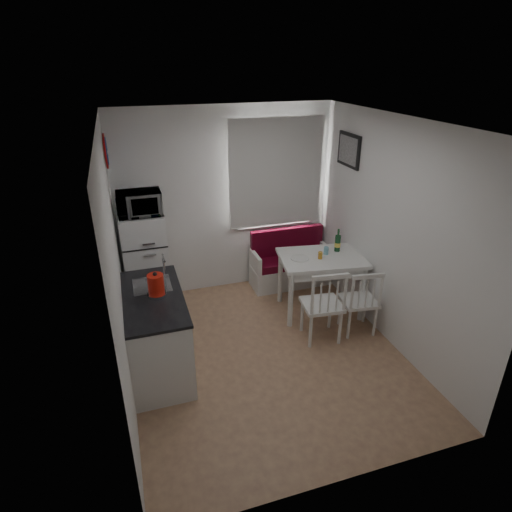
{
  "coord_description": "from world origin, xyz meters",
  "views": [
    {
      "loc": [
        -1.34,
        -3.8,
        3.15
      ],
      "look_at": [
        0.04,
        0.5,
        1.02
      ],
      "focal_mm": 30.0,
      "sensor_mm": 36.0,
      "label": 1
    }
  ],
  "objects": [
    {
      "name": "wall_back",
      "position": [
        0.0,
        1.75,
        1.3
      ],
      "size": [
        3.0,
        0.02,
        2.6
      ],
      "primitive_type": "cube",
      "color": "white",
      "rests_on": "floor"
    },
    {
      "name": "fridge",
      "position": [
        -1.18,
        1.4,
        0.69
      ],
      "size": [
        0.55,
        0.55,
        1.38
      ],
      "primitive_type": "cube",
      "color": "white",
      "rests_on": "floor"
    },
    {
      "name": "plate",
      "position": [
        0.68,
        0.69,
        0.81
      ],
      "size": [
        0.23,
        0.23,
        0.02
      ],
      "primitive_type": "cylinder",
      "color": "white",
      "rests_on": "dining_table"
    },
    {
      "name": "wall_left",
      "position": [
        -1.5,
        0.0,
        1.3
      ],
      "size": [
        0.02,
        3.5,
        2.6
      ],
      "primitive_type": "cube",
      "color": "white",
      "rests_on": "floor"
    },
    {
      "name": "picture_frame",
      "position": [
        1.48,
        1.1,
        2.05
      ],
      "size": [
        0.04,
        0.52,
        0.42
      ],
      "primitive_type": "cube",
      "color": "black",
      "rests_on": "wall_right"
    },
    {
      "name": "curtain",
      "position": [
        0.7,
        1.65,
        1.68
      ],
      "size": [
        1.35,
        0.02,
        1.5
      ],
      "primitive_type": "cube",
      "color": "silver",
      "rests_on": "wall_back"
    },
    {
      "name": "wine_bottle",
      "position": [
        1.25,
        0.77,
        0.96
      ],
      "size": [
        0.08,
        0.08,
        0.31
      ],
      "primitive_type": null,
      "color": "#164522",
      "rests_on": "dining_table"
    },
    {
      "name": "dining_table",
      "position": [
        0.98,
        0.67,
        0.71
      ],
      "size": [
        1.17,
        0.9,
        0.8
      ],
      "rotation": [
        0.0,
        0.0,
        -0.15
      ],
      "color": "white",
      "rests_on": "floor"
    },
    {
      "name": "wall_front",
      "position": [
        0.0,
        -1.75,
        1.3
      ],
      "size": [
        3.0,
        0.02,
        2.6
      ],
      "primitive_type": "cube",
      "color": "white",
      "rests_on": "floor"
    },
    {
      "name": "window",
      "position": [
        0.7,
        1.72,
        1.62
      ],
      "size": [
        1.22,
        0.06,
        1.47
      ],
      "primitive_type": "cube",
      "color": "white",
      "rests_on": "wall_back"
    },
    {
      "name": "drinking_glass_orange",
      "position": [
        0.93,
        0.62,
        0.85
      ],
      "size": [
        0.06,
        0.06,
        0.09
      ],
      "primitive_type": "cylinder",
      "color": "#C48420",
      "rests_on": "dining_table"
    },
    {
      "name": "ceiling",
      "position": [
        0.0,
        0.0,
        2.6
      ],
      "size": [
        3.0,
        3.5,
        0.02
      ],
      "primitive_type": "cube",
      "color": "white",
      "rests_on": "wall_back"
    },
    {
      "name": "wall_right",
      "position": [
        1.5,
        0.0,
        1.3
      ],
      "size": [
        0.02,
        3.5,
        2.6
      ],
      "primitive_type": "cube",
      "color": "white",
      "rests_on": "floor"
    },
    {
      "name": "kettle",
      "position": [
        -1.15,
        0.14,
        1.03
      ],
      "size": [
        0.2,
        0.2,
        0.26
      ],
      "primitive_type": "cylinder",
      "color": "red",
      "rests_on": "kitchen_counter"
    },
    {
      "name": "bench",
      "position": [
        0.89,
        1.51,
        0.28
      ],
      "size": [
        1.17,
        0.45,
        0.84
      ],
      "color": "white",
      "rests_on": "floor"
    },
    {
      "name": "microwave",
      "position": [
        -1.18,
        1.35,
        1.52
      ],
      "size": [
        0.53,
        0.36,
        0.29
      ],
      "primitive_type": "imported",
      "color": "white",
      "rests_on": "fridge"
    },
    {
      "name": "chair_right",
      "position": [
        1.23,
        0.01,
        0.54
      ],
      "size": [
        0.46,
        0.44,
        0.47
      ],
      "rotation": [
        0.0,
        0.0,
        -0.13
      ],
      "color": "white",
      "rests_on": "floor"
    },
    {
      "name": "kitchen_counter",
      "position": [
        -1.2,
        0.16,
        0.46
      ],
      "size": [
        0.62,
        1.32,
        1.16
      ],
      "color": "white",
      "rests_on": "floor"
    },
    {
      "name": "drinking_glass_blue",
      "position": [
        1.06,
        0.72,
        0.85
      ],
      "size": [
        0.06,
        0.06,
        0.1
      ],
      "primitive_type": "cylinder",
      "color": "#74B2C6",
      "rests_on": "dining_table"
    },
    {
      "name": "chair_left",
      "position": [
        0.73,
        0.01,
        0.59
      ],
      "size": [
        0.5,
        0.48,
        0.51
      ],
      "rotation": [
        0.0,
        0.0,
        -0.11
      ],
      "color": "white",
      "rests_on": "floor"
    },
    {
      "name": "floor",
      "position": [
        0.0,
        0.0,
        0.0
      ],
      "size": [
        3.0,
        3.5,
        0.02
      ],
      "primitive_type": "cube",
      "color": "#94684F",
      "rests_on": "ground"
    },
    {
      "name": "wall_sign",
      "position": [
        -1.47,
        1.45,
        2.15
      ],
      "size": [
        0.03,
        0.4,
        0.4
      ],
      "primitive_type": "cylinder",
      "rotation": [
        0.0,
        1.57,
        0.0
      ],
      "color": "navy",
      "rests_on": "wall_left"
    }
  ]
}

